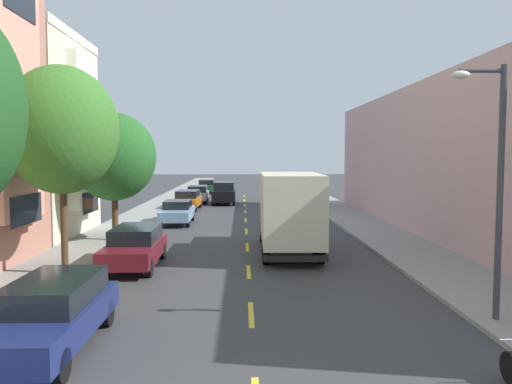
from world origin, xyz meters
TOP-DOWN VIEW (x-y plane):
  - ground_plane at (0.00, 30.00)m, footprint 160.00×160.00m
  - sidewalk_left at (-7.10, 28.00)m, footprint 3.20×120.00m
  - sidewalk_right at (7.10, 28.00)m, footprint 3.20×120.00m
  - lane_centerline_dashes at (0.00, 24.50)m, footprint 0.14×47.20m
  - apartment_block_opposite at (13.70, 20.00)m, footprint 10.00×36.00m
  - street_tree_second at (-6.40, 11.39)m, footprint 3.86×3.86m
  - street_tree_third at (-6.40, 18.49)m, footprint 4.01×4.01m
  - street_lamp at (5.94, 6.00)m, footprint 1.35×0.28m
  - delivery_box_truck at (1.80, 15.56)m, footprint 2.50×7.34m
  - parked_wagon_navy at (-4.40, 4.69)m, footprint 1.86×4.71m
  - parked_sedan_champagne at (4.50, 43.85)m, footprint 1.84×4.52m
  - parked_wagon_silver at (-4.25, 39.82)m, footprint 1.88×4.72m
  - parked_sedan_white at (4.46, 51.52)m, footprint 1.90×4.54m
  - parked_wagon_forest at (-4.21, 51.43)m, footprint 1.90×4.73m
  - parked_wagon_burgundy at (-4.30, 12.99)m, footprint 1.87×4.72m
  - parked_sedan_sky at (-4.25, 25.28)m, footprint 1.83×4.51m
  - parked_suv_red at (4.42, 34.04)m, footprint 2.00×4.82m
  - parked_wagon_orange at (-4.49, 33.49)m, footprint 1.95×4.75m
  - moving_black_sedan at (-1.80, 38.30)m, footprint 1.95×4.80m

SIDE VIEW (x-z plane):
  - ground_plane at x=0.00m, z-range 0.00..0.00m
  - lane_centerline_dashes at x=0.00m, z-range 0.00..0.01m
  - sidewalk_left at x=-7.10m, z-range 0.00..0.14m
  - sidewalk_right at x=7.10m, z-range 0.00..0.14m
  - parked_sedan_champagne at x=4.50m, z-range 0.03..1.46m
  - parked_sedan_white at x=4.46m, z-range 0.03..1.46m
  - parked_sedan_sky at x=-4.25m, z-range 0.03..1.46m
  - parked_wagon_navy at x=-4.40m, z-range 0.05..1.55m
  - parked_wagon_silver at x=-4.25m, z-range 0.05..1.55m
  - parked_wagon_forest at x=-4.21m, z-range 0.05..1.55m
  - parked_wagon_burgundy at x=-4.30m, z-range 0.05..1.55m
  - parked_wagon_orange at x=-4.49m, z-range 0.05..1.55m
  - parked_suv_red at x=4.42m, z-range 0.02..1.95m
  - moving_black_sedan at x=-1.80m, z-range 0.02..1.95m
  - delivery_box_truck at x=1.80m, z-range 0.21..3.68m
  - street_lamp at x=5.94m, z-range 0.67..6.94m
  - apartment_block_opposite at x=13.70m, z-range 0.00..7.98m
  - street_tree_third at x=-6.40m, z-range 1.08..7.23m
  - street_tree_second at x=-6.40m, z-range 1.51..8.66m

